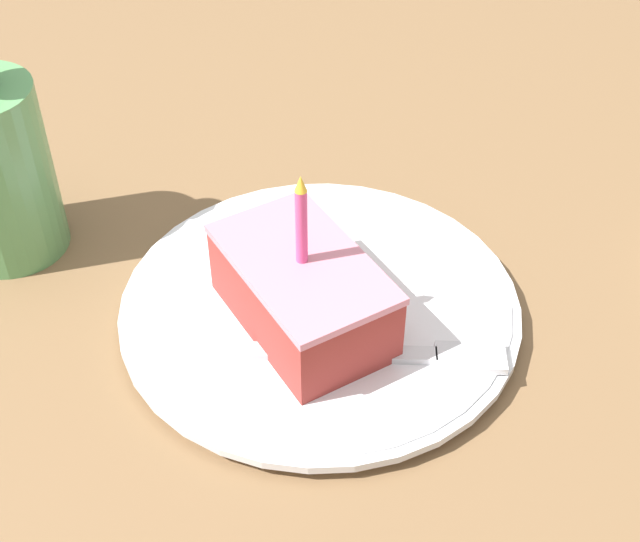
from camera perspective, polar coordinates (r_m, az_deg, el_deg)
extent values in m
cube|color=brown|center=(0.62, -1.05, -5.49)|extent=(2.40, 2.40, 0.04)
cylinder|color=silver|center=(0.62, 0.00, -2.40)|extent=(0.26, 0.26, 0.01)
cylinder|color=silver|center=(0.62, 0.00, -2.20)|extent=(0.28, 0.28, 0.01)
cube|color=#99332D|center=(0.58, -0.70, -1.42)|extent=(0.07, 0.13, 0.05)
cube|color=#D17A8C|center=(0.56, -0.73, 0.61)|extent=(0.08, 0.13, 0.01)
cylinder|color=#E04C8C|center=(0.54, -0.75, 2.95)|extent=(0.01, 0.01, 0.05)
cone|color=yellow|center=(0.52, -0.78, 5.71)|extent=(0.01, 0.01, 0.01)
cube|color=silver|center=(0.57, 0.63, -5.32)|extent=(0.12, 0.08, 0.00)
cube|color=silver|center=(0.58, 9.62, -5.48)|extent=(0.05, 0.04, 0.00)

